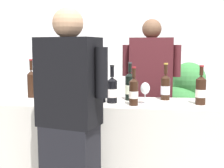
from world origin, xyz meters
TOP-DOWN VIEW (x-y plane):
  - wall_back at (0.00, 2.60)m, footprint 8.00×0.10m
  - counter at (0.00, 0.00)m, footprint 1.81×0.52m
  - wine_bottle_0 at (-0.76, 0.13)m, footprint 0.08×0.08m
  - wine_bottle_1 at (0.14, 0.10)m, footprint 0.08×0.08m
  - wine_bottle_2 at (0.71, -0.03)m, footprint 0.08×0.08m
  - wine_bottle_3 at (-0.23, 0.09)m, footprint 0.08×0.08m
  - wine_bottle_4 at (0.18, -0.13)m, footprint 0.07×0.07m
  - wine_bottle_5 at (0.44, 0.15)m, footprint 0.08×0.08m
  - wine_bottle_6 at (0.00, -0.04)m, footprint 0.08×0.08m
  - wine_bottle_7 at (-0.09, -0.03)m, footprint 0.07×0.07m
  - wine_glass at (0.27, -0.06)m, footprint 0.08×0.08m
  - ice_bucket at (-0.44, 0.05)m, footprint 0.23×0.23m
  - person_server at (0.33, 0.59)m, footprint 0.59×0.26m
  - person_guest at (-0.22, -0.56)m, footprint 0.53×0.33m
  - potted_shrub at (0.76, 1.30)m, footprint 0.52×0.49m

SIDE VIEW (x-z plane):
  - counter at x=0.00m, z-range 0.00..0.98m
  - potted_shrub at x=0.76m, z-range 0.18..1.42m
  - person_guest at x=-0.22m, z-range -0.02..1.67m
  - person_server at x=0.33m, z-range -0.02..1.69m
  - ice_bucket at x=-0.44m, z-range 0.98..1.19m
  - wine_bottle_6 at x=0.00m, z-range 0.93..1.24m
  - wine_bottle_4 at x=0.18m, z-range 0.94..1.24m
  - wine_bottle_5 at x=0.44m, z-range 0.93..1.25m
  - wine_bottle_2 at x=0.71m, z-range 0.94..1.25m
  - wine_glass at x=0.27m, z-range 1.01..1.18m
  - wine_bottle_1 at x=0.14m, z-range 0.93..1.26m
  - wine_bottle_7 at x=-0.09m, z-range 0.94..1.26m
  - wine_bottle_3 at x=-0.23m, z-range 0.94..1.27m
  - wine_bottle_0 at x=-0.76m, z-range 0.93..1.28m
  - wall_back at x=0.00m, z-range 0.00..2.80m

